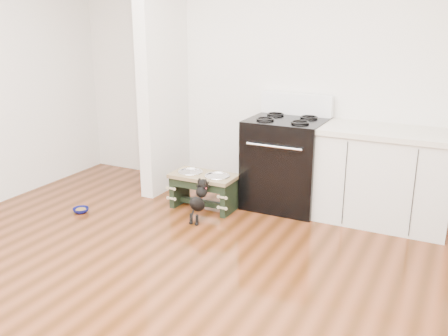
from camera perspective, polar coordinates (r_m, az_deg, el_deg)
ground at (r=3.68m, az=-9.06°, el=-14.54°), size 5.00×5.00×0.00m
room_shell at (r=3.16m, az=-10.44°, el=11.41°), size 5.00×5.00×5.00m
partition_wall at (r=5.57m, az=-6.99°, el=11.10°), size 0.15×0.80×2.70m
oven_range at (r=5.15m, az=7.07°, el=0.72°), size 0.76×0.69×1.14m
cabinet_run at (r=4.95m, az=17.84°, el=-0.96°), size 1.24×0.64×0.91m
dog_feeder at (r=5.10m, az=-2.35°, el=-1.87°), size 0.67×0.36×0.38m
puppy at (r=4.81m, az=-2.88°, el=-3.57°), size 0.12×0.34×0.41m
floor_bowl at (r=5.27m, az=-16.04°, el=-4.67°), size 0.19×0.19×0.05m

